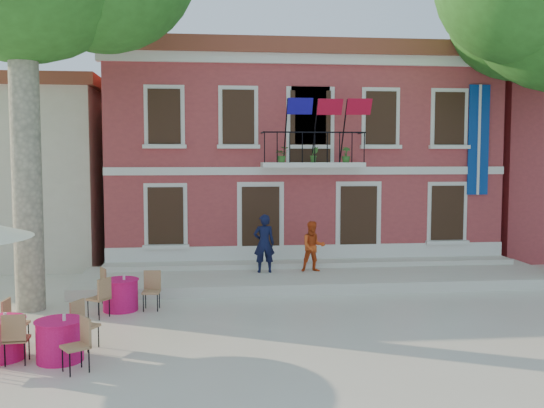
{
  "coord_description": "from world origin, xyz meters",
  "views": [
    {
      "loc": [
        -1.28,
        -13.23,
        3.78
      ],
      "look_at": [
        0.5,
        3.5,
        2.44
      ],
      "focal_mm": 40.0,
      "sensor_mm": 36.0,
      "label": 1
    }
  ],
  "objects_px": {
    "cafe_table_0": "(1,337)",
    "cafe_table_3": "(120,293)",
    "cafe_table_1": "(60,338)",
    "pedestrian_orange": "(313,247)",
    "pedestrian_navy": "(264,243)"
  },
  "relations": [
    {
      "from": "cafe_table_0",
      "to": "cafe_table_3",
      "type": "bearing_deg",
      "value": 63.44
    },
    {
      "from": "cafe_table_1",
      "to": "pedestrian_orange",
      "type": "bearing_deg",
      "value": 48.03
    },
    {
      "from": "pedestrian_orange",
      "to": "cafe_table_0",
      "type": "height_order",
      "value": "pedestrian_orange"
    },
    {
      "from": "cafe_table_0",
      "to": "pedestrian_navy",
      "type": "bearing_deg",
      "value": 49.06
    },
    {
      "from": "cafe_table_0",
      "to": "cafe_table_1",
      "type": "xyz_separation_m",
      "value": [
        1.11,
        -0.23,
        0.01
      ]
    },
    {
      "from": "cafe_table_0",
      "to": "cafe_table_3",
      "type": "height_order",
      "value": "same"
    },
    {
      "from": "cafe_table_3",
      "to": "cafe_table_1",
      "type": "bearing_deg",
      "value": -99.24
    },
    {
      "from": "pedestrian_navy",
      "to": "cafe_table_0",
      "type": "bearing_deg",
      "value": 47.53
    },
    {
      "from": "pedestrian_navy",
      "to": "cafe_table_0",
      "type": "height_order",
      "value": "pedestrian_navy"
    },
    {
      "from": "pedestrian_navy",
      "to": "pedestrian_orange",
      "type": "relative_size",
      "value": 1.15
    },
    {
      "from": "pedestrian_navy",
      "to": "cafe_table_0",
      "type": "distance_m",
      "value": 8.44
    },
    {
      "from": "pedestrian_navy",
      "to": "pedestrian_orange",
      "type": "height_order",
      "value": "pedestrian_navy"
    },
    {
      "from": "cafe_table_0",
      "to": "cafe_table_1",
      "type": "distance_m",
      "value": 1.13
    },
    {
      "from": "cafe_table_1",
      "to": "pedestrian_navy",
      "type": "bearing_deg",
      "value": 56.22
    },
    {
      "from": "cafe_table_1",
      "to": "cafe_table_3",
      "type": "relative_size",
      "value": 1.0
    }
  ]
}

